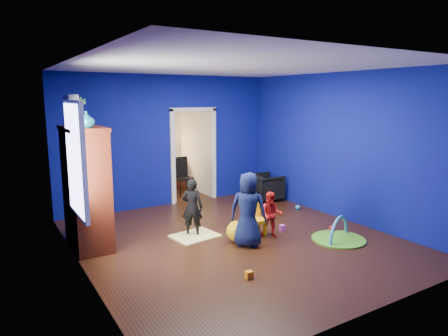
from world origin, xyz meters
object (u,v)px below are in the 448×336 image
hopper_ball (237,231)px  toddler_red (271,215)px  vase (86,120)px  crt_tv (89,185)px  play_mat (338,239)px  armchair (265,187)px  folding_chair (183,177)px  study_desk (168,174)px  child_black (192,207)px  tv_armoire (86,188)px  child_navy (248,210)px  kid_chair (257,221)px

hopper_ball → toddler_red: bearing=-10.5°
toddler_red → vase: bearing=-157.8°
crt_tv → vase: bearing=-97.6°
vase → play_mat: vase is taller
armchair → folding_chair: size_ratio=0.76×
toddler_red → study_desk: 4.45m
child_black → vase: vase is taller
armchair → tv_armoire: bearing=104.6°
hopper_ball → study_desk: size_ratio=0.41×
child_black → play_mat: (2.03, -1.51, -0.50)m
crt_tv → hopper_ball: (2.14, -1.09, -0.84)m
tv_armoire → child_black: bearing=-14.0°
crt_tv → study_desk: crt_tv is taller
child_navy → kid_chair: (0.43, 0.33, -0.36)m
vase → crt_tv: size_ratio=0.35×
toddler_red → child_black: bearing=-174.8°
crt_tv → hopper_ball: bearing=-27.0°
child_navy → vase: (-2.23, 1.04, 1.47)m
child_navy → kid_chair: 0.66m
child_black → folding_chair: child_black is taller
child_black → hopper_ball: bearing=165.2°
play_mat → child_black: bearing=143.3°
vase → hopper_ball: vase is taller
crt_tv → play_mat: size_ratio=0.77×
tv_armoire → study_desk: tv_armoire is taller
armchair → vase: bearing=108.4°
child_navy → kid_chair: bearing=-95.7°
armchair → play_mat: size_ratio=0.77×
child_navy → hopper_ball: bearing=-32.1°
tv_armoire → folding_chair: 3.65m
child_navy → crt_tv: crt_tv is taller
crt_tv → folding_chair: (2.77, 2.28, -0.56)m
toddler_red → hopper_ball: toddler_red is taller
crt_tv → kid_chair: bearing=-21.0°
child_black → hopper_ball: (0.50, -0.67, -0.33)m
child_black → toddler_red: 1.38m
toddler_red → tv_armoire: (-2.81, 1.21, 0.58)m
vase → tv_armoire: size_ratio=0.13×
child_black → kid_chair: child_black is taller
tv_armoire → study_desk: bearing=49.1°
hopper_ball → study_desk: 4.38m
toddler_red → hopper_ball: bearing=-150.5°
crt_tv → study_desk: size_ratio=0.80×
child_navy → play_mat: 1.70m
child_black → tv_armoire: tv_armoire is taller
kid_chair → folding_chair: size_ratio=0.54×
child_black → crt_tv: bearing=24.1°
tv_armoire → play_mat: 4.30m
study_desk → tv_armoire: bearing=-130.9°
toddler_red → crt_tv: bearing=-163.5°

